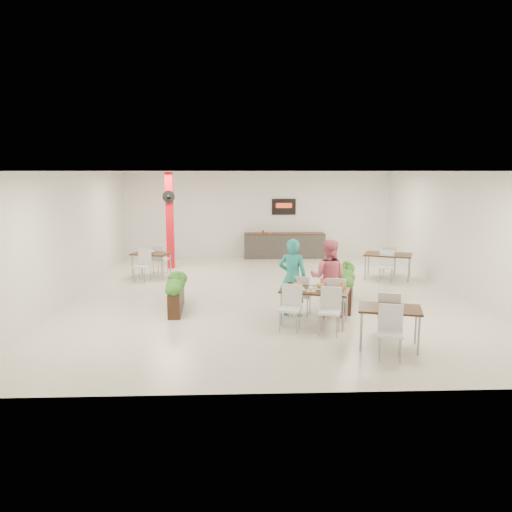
{
  "coord_description": "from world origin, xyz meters",
  "views": [
    {
      "loc": [
        -0.81,
        -12.82,
        3.18
      ],
      "look_at": [
        -0.31,
        -0.44,
        1.1
      ],
      "focal_mm": 35.0,
      "sensor_mm": 36.0,
      "label": 1
    }
  ],
  "objects_px": {
    "planter_right": "(346,284)",
    "side_table_c": "(390,315)",
    "main_table": "(314,295)",
    "service_counter": "(284,245)",
    "diner_man": "(292,277)",
    "planter_left": "(176,290)",
    "diner_woman": "(328,278)",
    "side_table_b": "(388,257)",
    "side_table_a": "(151,257)",
    "red_column": "(170,219)"
  },
  "relations": [
    {
      "from": "diner_man",
      "to": "side_table_c",
      "type": "relative_size",
      "value": 1.04
    },
    {
      "from": "main_table",
      "to": "diner_man",
      "type": "xyz_separation_m",
      "value": [
        -0.39,
        0.65,
        0.24
      ]
    },
    {
      "from": "diner_woman",
      "to": "planter_right",
      "type": "height_order",
      "value": "diner_woman"
    },
    {
      "from": "main_table",
      "to": "planter_left",
      "type": "relative_size",
      "value": 1.12
    },
    {
      "from": "side_table_b",
      "to": "side_table_a",
      "type": "bearing_deg",
      "value": -161.82
    },
    {
      "from": "service_counter",
      "to": "main_table",
      "type": "distance_m",
      "value": 8.32
    },
    {
      "from": "diner_woman",
      "to": "side_table_c",
      "type": "xyz_separation_m",
      "value": [
        0.74,
        -2.13,
        -0.24
      ]
    },
    {
      "from": "side_table_b",
      "to": "main_table",
      "type": "bearing_deg",
      "value": -101.24
    },
    {
      "from": "side_table_a",
      "to": "side_table_c",
      "type": "distance_m",
      "value": 8.43
    },
    {
      "from": "planter_right",
      "to": "side_table_c",
      "type": "distance_m",
      "value": 3.0
    },
    {
      "from": "planter_right",
      "to": "side_table_c",
      "type": "height_order",
      "value": "planter_right"
    },
    {
      "from": "service_counter",
      "to": "side_table_a",
      "type": "height_order",
      "value": "service_counter"
    },
    {
      "from": "planter_left",
      "to": "side_table_b",
      "type": "distance_m",
      "value": 6.86
    },
    {
      "from": "diner_man",
      "to": "side_table_c",
      "type": "xyz_separation_m",
      "value": [
        1.54,
        -2.13,
        -0.26
      ]
    },
    {
      "from": "service_counter",
      "to": "main_table",
      "type": "xyz_separation_m",
      "value": [
        -0.17,
        -8.31,
        0.14
      ]
    },
    {
      "from": "planter_right",
      "to": "side_table_b",
      "type": "distance_m",
      "value": 3.58
    },
    {
      "from": "side_table_a",
      "to": "side_table_c",
      "type": "bearing_deg",
      "value": -32.43
    },
    {
      "from": "main_table",
      "to": "side_table_a",
      "type": "distance_m",
      "value": 6.55
    },
    {
      "from": "side_table_b",
      "to": "side_table_c",
      "type": "relative_size",
      "value": 0.99
    },
    {
      "from": "planter_left",
      "to": "side_table_c",
      "type": "relative_size",
      "value": 1.03
    },
    {
      "from": "diner_man",
      "to": "side_table_c",
      "type": "bearing_deg",
      "value": 144.37
    },
    {
      "from": "diner_woman",
      "to": "side_table_c",
      "type": "relative_size",
      "value": 1.03
    },
    {
      "from": "main_table",
      "to": "diner_man",
      "type": "bearing_deg",
      "value": 120.86
    },
    {
      "from": "service_counter",
      "to": "planter_right",
      "type": "bearing_deg",
      "value": -82.97
    },
    {
      "from": "planter_right",
      "to": "side_table_c",
      "type": "bearing_deg",
      "value": -87.18
    },
    {
      "from": "side_table_a",
      "to": "planter_left",
      "type": "bearing_deg",
      "value": -54.76
    },
    {
      "from": "red_column",
      "to": "diner_woman",
      "type": "relative_size",
      "value": 1.86
    },
    {
      "from": "planter_left",
      "to": "side_table_b",
      "type": "xyz_separation_m",
      "value": [
        6.0,
        3.33,
        0.16
      ]
    },
    {
      "from": "service_counter",
      "to": "planter_left",
      "type": "height_order",
      "value": "service_counter"
    },
    {
      "from": "red_column",
      "to": "side_table_a",
      "type": "bearing_deg",
      "value": -105.77
    },
    {
      "from": "service_counter",
      "to": "side_table_b",
      "type": "xyz_separation_m",
      "value": [
        2.79,
        -3.79,
        0.15
      ]
    },
    {
      "from": "service_counter",
      "to": "planter_left",
      "type": "bearing_deg",
      "value": -114.28
    },
    {
      "from": "diner_woman",
      "to": "side_table_b",
      "type": "bearing_deg",
      "value": -104.93
    },
    {
      "from": "diner_woman",
      "to": "side_table_a",
      "type": "height_order",
      "value": "diner_woman"
    },
    {
      "from": "diner_man",
      "to": "planter_left",
      "type": "distance_m",
      "value": 2.73
    },
    {
      "from": "service_counter",
      "to": "red_column",
      "type": "bearing_deg",
      "value": -155.0
    },
    {
      "from": "side_table_a",
      "to": "side_table_c",
      "type": "relative_size",
      "value": 1.0
    },
    {
      "from": "main_table",
      "to": "side_table_b",
      "type": "bearing_deg",
      "value": 56.83
    },
    {
      "from": "main_table",
      "to": "diner_woman",
      "type": "distance_m",
      "value": 0.8
    },
    {
      "from": "diner_woman",
      "to": "side_table_c",
      "type": "height_order",
      "value": "diner_woman"
    },
    {
      "from": "side_table_a",
      "to": "side_table_b",
      "type": "distance_m",
      "value": 7.21
    },
    {
      "from": "planter_left",
      "to": "side_table_b",
      "type": "bearing_deg",
      "value": 29.04
    },
    {
      "from": "diner_man",
      "to": "diner_woman",
      "type": "xyz_separation_m",
      "value": [
        0.8,
        0.0,
        -0.01
      ]
    },
    {
      "from": "main_table",
      "to": "service_counter",
      "type": "bearing_deg",
      "value": 88.83
    },
    {
      "from": "service_counter",
      "to": "diner_man",
      "type": "height_order",
      "value": "service_counter"
    },
    {
      "from": "red_column",
      "to": "service_counter",
      "type": "bearing_deg",
      "value": 25.0
    },
    {
      "from": "side_table_c",
      "to": "side_table_a",
      "type": "bearing_deg",
      "value": 145.12
    },
    {
      "from": "service_counter",
      "to": "planter_right",
      "type": "distance_m",
      "value": 6.84
    },
    {
      "from": "diner_woman",
      "to": "side_table_a",
      "type": "distance_m",
      "value": 6.37
    },
    {
      "from": "main_table",
      "to": "side_table_c",
      "type": "xyz_separation_m",
      "value": [
        1.16,
        -1.48,
        -0.02
      ]
    }
  ]
}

